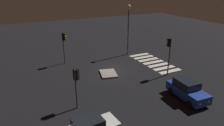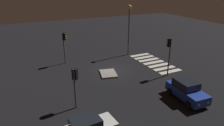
{
  "view_description": "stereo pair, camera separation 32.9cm",
  "coord_description": "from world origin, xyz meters",
  "px_view_note": "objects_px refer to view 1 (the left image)",
  "views": [
    {
      "loc": [
        -21.11,
        10.49,
        10.19
      ],
      "look_at": [
        0.0,
        0.0,
        1.0
      ],
      "focal_mm": 32.94,
      "sensor_mm": 36.0,
      "label": 1
    },
    {
      "loc": [
        -21.26,
        10.19,
        10.19
      ],
      "look_at": [
        0.0,
        0.0,
        1.0
      ],
      "focal_mm": 32.94,
      "sensor_mm": 36.0,
      "label": 2
    }
  ],
  "objects_px": {
    "traffic_light_west": "(76,79)",
    "street_lamp": "(128,21)",
    "car_blue": "(187,90)",
    "traffic_light_south": "(169,48)",
    "traffic_island": "(108,74)",
    "traffic_light_north": "(64,41)"
  },
  "relations": [
    {
      "from": "traffic_island",
      "to": "street_lamp",
      "type": "bearing_deg",
      "value": -47.37
    },
    {
      "from": "traffic_island",
      "to": "street_lamp",
      "type": "distance_m",
      "value": 9.31
    },
    {
      "from": "car_blue",
      "to": "street_lamp",
      "type": "distance_m",
      "value": 14.28
    },
    {
      "from": "traffic_light_south",
      "to": "car_blue",
      "type": "bearing_deg",
      "value": 107.45
    },
    {
      "from": "traffic_light_south",
      "to": "traffic_light_west",
      "type": "bearing_deg",
      "value": 47.22
    },
    {
      "from": "car_blue",
      "to": "traffic_light_west",
      "type": "bearing_deg",
      "value": -104.64
    },
    {
      "from": "car_blue",
      "to": "traffic_light_west",
      "type": "xyz_separation_m",
      "value": [
        3.13,
        9.61,
        1.86
      ]
    },
    {
      "from": "traffic_island",
      "to": "traffic_light_west",
      "type": "xyz_separation_m",
      "value": [
        -5.1,
        5.37,
        2.66
      ]
    },
    {
      "from": "traffic_light_west",
      "to": "traffic_island",
      "type": "bearing_deg",
      "value": 0.08
    },
    {
      "from": "traffic_island",
      "to": "car_blue",
      "type": "distance_m",
      "value": 9.29
    },
    {
      "from": "street_lamp",
      "to": "traffic_island",
      "type": "bearing_deg",
      "value": 132.63
    },
    {
      "from": "traffic_light_west",
      "to": "street_lamp",
      "type": "bearing_deg",
      "value": -0.36
    },
    {
      "from": "traffic_light_west",
      "to": "street_lamp",
      "type": "relative_size",
      "value": 0.49
    },
    {
      "from": "street_lamp",
      "to": "traffic_light_west",
      "type": "bearing_deg",
      "value": 133.05
    },
    {
      "from": "traffic_island",
      "to": "car_blue",
      "type": "height_order",
      "value": "car_blue"
    },
    {
      "from": "traffic_island",
      "to": "traffic_light_south",
      "type": "xyz_separation_m",
      "value": [
        -3.18,
        -6.11,
        3.3
      ]
    },
    {
      "from": "traffic_light_south",
      "to": "street_lamp",
      "type": "relative_size",
      "value": 0.61
    },
    {
      "from": "traffic_light_north",
      "to": "traffic_light_south",
      "type": "bearing_deg",
      "value": 4.58
    },
    {
      "from": "traffic_light_west",
      "to": "traffic_light_north",
      "type": "relative_size",
      "value": 0.86
    },
    {
      "from": "traffic_island",
      "to": "street_lamp",
      "type": "relative_size",
      "value": 0.38
    },
    {
      "from": "traffic_island",
      "to": "street_lamp",
      "type": "xyz_separation_m",
      "value": [
        5.34,
        -5.8,
        4.96
      ]
    },
    {
      "from": "traffic_light_north",
      "to": "street_lamp",
      "type": "bearing_deg",
      "value": 44.61
    }
  ]
}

